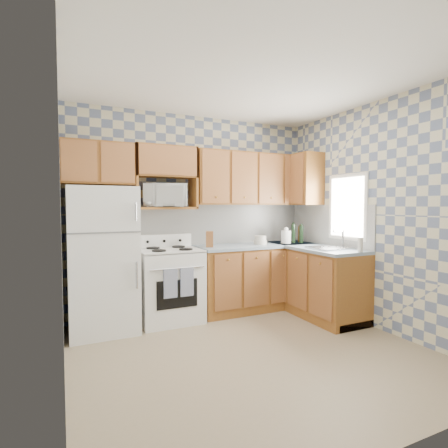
% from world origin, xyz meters
% --- Properties ---
extents(floor, '(3.40, 3.40, 0.00)m').
position_xyz_m(floor, '(0.00, 0.00, 0.00)').
color(floor, '#8B7B5B').
rests_on(floor, ground).
extents(back_wall, '(3.40, 0.02, 2.70)m').
position_xyz_m(back_wall, '(0.00, 1.60, 1.35)').
color(back_wall, slate).
rests_on(back_wall, ground).
extents(right_wall, '(0.02, 3.20, 2.70)m').
position_xyz_m(right_wall, '(1.70, 0.00, 1.35)').
color(right_wall, slate).
rests_on(right_wall, ground).
extents(backsplash_back, '(2.60, 0.02, 0.56)m').
position_xyz_m(backsplash_back, '(0.40, 1.59, 1.20)').
color(backsplash_back, white).
rests_on(backsplash_back, back_wall).
extents(backsplash_right, '(0.02, 1.60, 0.56)m').
position_xyz_m(backsplash_right, '(1.69, 0.80, 1.20)').
color(backsplash_right, white).
rests_on(backsplash_right, right_wall).
extents(refrigerator, '(0.75, 0.70, 1.68)m').
position_xyz_m(refrigerator, '(-1.27, 1.25, 0.84)').
color(refrigerator, white).
rests_on(refrigerator, floor).
extents(stove_body, '(0.76, 0.65, 0.90)m').
position_xyz_m(stove_body, '(-0.47, 1.28, 0.45)').
color(stove_body, white).
rests_on(stove_body, floor).
extents(cooktop, '(0.76, 0.65, 0.02)m').
position_xyz_m(cooktop, '(-0.47, 1.28, 0.91)').
color(cooktop, silver).
rests_on(cooktop, stove_body).
extents(backguard, '(0.76, 0.08, 0.17)m').
position_xyz_m(backguard, '(-0.47, 1.55, 1.00)').
color(backguard, white).
rests_on(backguard, cooktop).
extents(dish_towel_left, '(0.16, 0.02, 0.34)m').
position_xyz_m(dish_towel_left, '(-0.56, 0.93, 0.56)').
color(dish_towel_left, navy).
rests_on(dish_towel_left, stove_body).
extents(dish_towel_right, '(0.16, 0.02, 0.34)m').
position_xyz_m(dish_towel_right, '(-0.35, 0.93, 0.56)').
color(dish_towel_right, navy).
rests_on(dish_towel_right, stove_body).
extents(base_cabinets_back, '(1.75, 0.60, 0.88)m').
position_xyz_m(base_cabinets_back, '(0.82, 1.30, 0.44)').
color(base_cabinets_back, brown).
rests_on(base_cabinets_back, floor).
extents(base_cabinets_right, '(0.60, 1.60, 0.88)m').
position_xyz_m(base_cabinets_right, '(1.40, 0.80, 0.44)').
color(base_cabinets_right, brown).
rests_on(base_cabinets_right, floor).
extents(countertop_back, '(1.77, 0.63, 0.04)m').
position_xyz_m(countertop_back, '(0.82, 1.30, 0.90)').
color(countertop_back, gray).
rests_on(countertop_back, base_cabinets_back).
extents(countertop_right, '(0.63, 1.60, 0.04)m').
position_xyz_m(countertop_right, '(1.40, 0.80, 0.90)').
color(countertop_right, gray).
rests_on(countertop_right, base_cabinets_right).
extents(upper_cabinets_back, '(1.75, 0.33, 0.74)m').
position_xyz_m(upper_cabinets_back, '(0.82, 1.44, 1.85)').
color(upper_cabinets_back, brown).
rests_on(upper_cabinets_back, back_wall).
extents(upper_cabinets_fridge, '(0.82, 0.33, 0.50)m').
position_xyz_m(upper_cabinets_fridge, '(-1.29, 1.44, 1.97)').
color(upper_cabinets_fridge, brown).
rests_on(upper_cabinets_fridge, back_wall).
extents(upper_cabinets_right, '(0.33, 0.70, 0.74)m').
position_xyz_m(upper_cabinets_right, '(1.53, 1.25, 1.85)').
color(upper_cabinets_right, brown).
rests_on(upper_cabinets_right, right_wall).
extents(microwave_shelf, '(0.80, 0.33, 0.03)m').
position_xyz_m(microwave_shelf, '(-0.47, 1.44, 1.44)').
color(microwave_shelf, brown).
rests_on(microwave_shelf, back_wall).
extents(microwave, '(0.61, 0.48, 0.30)m').
position_xyz_m(microwave, '(-0.48, 1.41, 1.60)').
color(microwave, white).
rests_on(microwave, microwave_shelf).
extents(sink, '(0.48, 0.40, 0.03)m').
position_xyz_m(sink, '(1.40, 0.45, 0.93)').
color(sink, '#B7B7BC').
rests_on(sink, countertop_right).
extents(window, '(0.02, 0.66, 0.86)m').
position_xyz_m(window, '(1.69, 0.45, 1.45)').
color(window, white).
rests_on(window, right_wall).
extents(bottle_0, '(0.06, 0.06, 0.28)m').
position_xyz_m(bottle_0, '(1.40, 1.22, 1.06)').
color(bottle_0, black).
rests_on(bottle_0, countertop_back).
extents(bottle_1, '(0.06, 0.06, 0.26)m').
position_xyz_m(bottle_1, '(1.50, 1.16, 1.05)').
color(bottle_1, black).
rests_on(bottle_1, countertop_back).
extents(bottle_2, '(0.06, 0.06, 0.24)m').
position_xyz_m(bottle_2, '(1.55, 1.26, 1.04)').
color(bottle_2, brown).
rests_on(bottle_2, countertop_back).
extents(knife_block, '(0.13, 0.13, 0.21)m').
position_xyz_m(knife_block, '(0.08, 1.25, 1.03)').
color(knife_block, brown).
rests_on(knife_block, countertop_back).
extents(electric_kettle, '(0.15, 0.15, 0.18)m').
position_xyz_m(electric_kettle, '(1.26, 1.21, 1.01)').
color(electric_kettle, white).
rests_on(electric_kettle, countertop_back).
extents(food_containers, '(0.18, 0.18, 0.12)m').
position_xyz_m(food_containers, '(0.85, 1.25, 0.98)').
color(food_containers, beige).
rests_on(food_containers, countertop_back).
extents(soap_bottle, '(0.06, 0.06, 0.17)m').
position_xyz_m(soap_bottle, '(1.51, 0.05, 1.01)').
color(soap_bottle, beige).
rests_on(soap_bottle, countertop_right).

